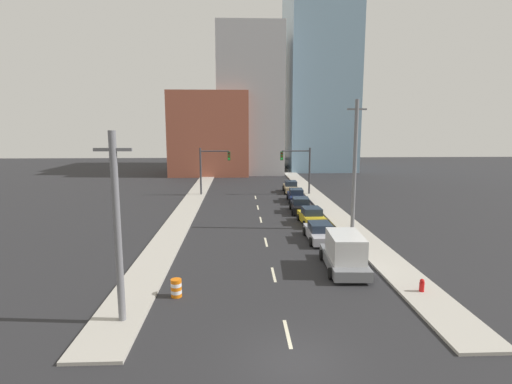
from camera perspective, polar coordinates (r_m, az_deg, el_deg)
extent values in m
plane|color=#262628|center=(16.40, 5.43, -22.87)|extent=(200.00, 200.00, 0.00)
cube|color=#ADA89E|center=(59.61, -7.76, 0.89)|extent=(2.41, 89.96, 0.15)
cube|color=#ADA89E|center=(60.12, 6.77, 0.98)|extent=(2.41, 89.96, 0.15)
cube|color=beige|center=(18.11, 4.52, -19.51)|extent=(0.16, 2.40, 0.01)
cube|color=beige|center=(24.34, 2.53, -11.69)|extent=(0.16, 2.40, 0.01)
cube|color=beige|center=(30.75, 1.44, -7.16)|extent=(0.16, 2.40, 0.01)
cube|color=beige|center=(37.95, 0.68, -3.97)|extent=(0.16, 2.40, 0.01)
cube|color=beige|center=(43.63, 0.27, -2.21)|extent=(0.16, 2.40, 0.01)
cube|color=beige|center=(49.77, -0.07, -0.77)|extent=(0.16, 2.40, 0.01)
cube|color=#9E513D|center=(76.84, -6.48, 8.28)|extent=(14.00, 16.00, 14.83)
cube|color=#A8A8AD|center=(80.80, -0.95, 12.60)|extent=(12.00, 20.00, 26.70)
cube|color=#7A9EB7|center=(86.91, 8.84, 16.44)|extent=(13.00, 20.00, 39.30)
cylinder|color=#38383D|center=(51.30, -7.91, 2.86)|extent=(0.24, 0.24, 6.07)
cylinder|color=#38383D|center=(50.93, -5.94, 5.83)|extent=(3.62, 0.16, 0.16)
cube|color=#194C1E|center=(50.90, -3.88, 5.14)|extent=(0.34, 0.32, 1.10)
cylinder|color=#4C0C0C|center=(50.70, -3.89, 5.51)|extent=(0.22, 0.04, 0.22)
cylinder|color=#593F0C|center=(50.73, -3.89, 5.13)|extent=(0.22, 0.04, 0.22)
cylinder|color=#26E53F|center=(50.75, -3.88, 4.74)|extent=(0.22, 0.04, 0.22)
cylinder|color=#38383D|center=(51.86, 7.65, 2.93)|extent=(0.24, 0.24, 6.07)
cylinder|color=#38383D|center=(51.35, 5.72, 5.86)|extent=(3.62, 0.16, 0.16)
cube|color=#194C1E|center=(51.17, 3.69, 5.17)|extent=(0.34, 0.32, 1.10)
cylinder|color=#4C0C0C|center=(50.98, 3.72, 5.53)|extent=(0.22, 0.04, 0.22)
cylinder|color=#593F0C|center=(51.00, 3.71, 5.15)|extent=(0.22, 0.04, 0.22)
cylinder|color=#26E53F|center=(51.03, 3.71, 4.77)|extent=(0.22, 0.04, 0.22)
cylinder|color=slate|center=(18.36, -19.19, -5.20)|extent=(0.32, 0.32, 8.58)
cube|color=slate|center=(17.84, -19.79, 5.72)|extent=(1.60, 0.14, 0.14)
cylinder|color=slate|center=(34.45, 13.92, 3.62)|extent=(0.32, 0.32, 10.94)
cube|color=slate|center=(34.32, 14.23, 11.39)|extent=(1.60, 0.14, 0.14)
cylinder|color=orange|center=(21.78, -11.29, -14.22)|extent=(0.56, 0.56, 0.19)
cylinder|color=white|center=(21.70, -11.31, -13.76)|extent=(0.56, 0.56, 0.19)
cylinder|color=orange|center=(21.63, -11.32, -13.30)|extent=(0.56, 0.56, 0.19)
cylinder|color=white|center=(21.56, -11.34, -12.83)|extent=(0.56, 0.56, 0.19)
cylinder|color=orange|center=(21.49, -11.36, -12.36)|extent=(0.56, 0.56, 0.19)
cylinder|color=red|center=(23.30, 22.59, -12.56)|extent=(0.26, 0.26, 0.65)
sphere|color=red|center=(23.16, 22.65, -11.65)|extent=(0.23, 0.23, 0.23)
cube|color=slate|center=(25.64, 12.43, -9.63)|extent=(2.44, 5.61, 0.62)
cube|color=silver|center=(25.06, 12.64, -7.55)|extent=(2.07, 3.51, 1.49)
cylinder|color=black|center=(27.08, 9.35, -8.84)|extent=(0.26, 0.69, 0.68)
cylinder|color=black|center=(27.50, 13.98, -8.71)|extent=(0.26, 0.69, 0.68)
cylinder|color=black|center=(23.91, 10.61, -11.38)|extent=(0.26, 0.69, 0.68)
cylinder|color=black|center=(24.38, 15.85, -11.16)|extent=(0.26, 0.69, 0.68)
cube|color=#B2B2BC|center=(31.46, 9.11, -5.97)|extent=(1.85, 4.75, 0.62)
cube|color=#1E2838|center=(31.30, 9.14, -4.91)|extent=(1.62, 2.14, 0.58)
cylinder|color=black|center=(32.72, 6.95, -5.60)|extent=(0.22, 0.68, 0.68)
cylinder|color=black|center=(33.08, 10.21, -5.51)|extent=(0.22, 0.68, 0.68)
cylinder|color=black|center=(29.93, 7.89, -7.04)|extent=(0.22, 0.68, 0.68)
cylinder|color=black|center=(30.33, 11.44, -6.92)|extent=(0.22, 0.68, 0.68)
cube|color=gold|center=(36.60, 7.93, -3.72)|extent=(2.03, 4.40, 0.71)
cube|color=#1E2838|center=(36.46, 7.95, -2.70)|extent=(1.69, 2.02, 0.63)
cylinder|color=black|center=(37.72, 6.06, -3.63)|extent=(0.25, 0.63, 0.62)
cylinder|color=black|center=(38.13, 8.84, -3.55)|extent=(0.25, 0.63, 0.62)
cylinder|color=black|center=(35.18, 6.92, -4.59)|extent=(0.25, 0.63, 0.62)
cylinder|color=black|center=(35.62, 9.89, -4.49)|extent=(0.25, 0.63, 0.62)
cube|color=black|center=(41.37, 6.39, -2.17)|extent=(2.04, 4.55, 0.70)
cube|color=#1E2838|center=(41.24, 6.41, -1.25)|extent=(1.70, 2.09, 0.64)
cylinder|color=black|center=(42.67, 4.94, -2.07)|extent=(0.25, 0.66, 0.65)
cylinder|color=black|center=(42.86, 7.46, -2.06)|extent=(0.25, 0.66, 0.65)
cylinder|color=black|center=(39.97, 5.25, -2.85)|extent=(0.25, 0.66, 0.65)
cylinder|color=black|center=(40.18, 7.93, -2.84)|extent=(0.25, 0.66, 0.65)
cube|color=#141E47|center=(47.08, 5.74, -0.75)|extent=(1.90, 4.85, 0.72)
cube|color=#1E2838|center=(46.97, 5.75, 0.06)|extent=(1.59, 2.21, 0.64)
cylinder|color=black|center=(48.49, 4.52, -0.70)|extent=(0.25, 0.63, 0.62)
cylinder|color=black|center=(48.67, 6.60, -0.70)|extent=(0.25, 0.63, 0.62)
cylinder|color=black|center=(45.59, 4.81, -1.35)|extent=(0.25, 0.63, 0.62)
cylinder|color=black|center=(45.77, 7.02, -1.35)|extent=(0.25, 0.63, 0.62)
cube|color=tan|center=(53.73, 4.99, 0.53)|extent=(1.85, 4.42, 0.70)
cube|color=#1E2838|center=(53.63, 5.00, 1.24)|extent=(1.57, 2.01, 0.65)
cylinder|color=black|center=(55.01, 3.93, 0.55)|extent=(0.24, 0.73, 0.72)
cylinder|color=black|center=(55.18, 5.77, 0.55)|extent=(0.24, 0.73, 0.72)
cylinder|color=black|center=(52.35, 4.16, 0.10)|extent=(0.24, 0.73, 0.72)
cylinder|color=black|center=(52.53, 6.09, 0.10)|extent=(0.24, 0.73, 0.72)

